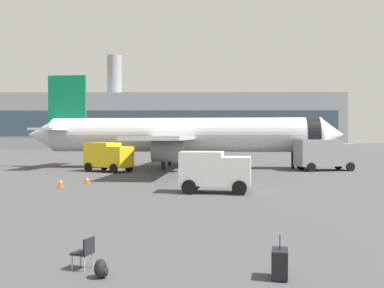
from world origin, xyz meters
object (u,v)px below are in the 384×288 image
object	(u,v)px
airplane_at_gate	(182,135)
service_truck	(108,156)
cargo_van	(214,170)
gate_chair	(85,251)
fuel_truck	(325,153)
safety_cone_near	(56,164)
rolling_suitcase	(280,263)
safety_cone_mid	(60,183)
traveller_backpack	(101,269)
safety_cone_far	(87,180)

from	to	relation	value
airplane_at_gate	service_truck	size ratio (longest dim) A/B	6.81
cargo_van	service_truck	bearing A→B (deg)	122.07
airplane_at_gate	cargo_van	distance (m)	21.75
gate_chair	fuel_truck	bearing A→B (deg)	64.45
service_truck	safety_cone_near	world-z (taller)	service_truck
fuel_truck	gate_chair	world-z (taller)	fuel_truck
airplane_at_gate	gate_chair	distance (m)	37.47
fuel_truck	cargo_van	xyz separation A→B (m)	(-11.99, -17.70, -0.32)
rolling_suitcase	service_truck	bearing A→B (deg)	108.83
fuel_truck	safety_cone_mid	world-z (taller)	fuel_truck
fuel_truck	rolling_suitcase	distance (m)	35.99
airplane_at_gate	safety_cone_near	distance (m)	15.34
gate_chair	airplane_at_gate	bearing A→B (deg)	88.18
fuel_truck	safety_cone_mid	size ratio (longest dim) A/B	9.04
traveller_backpack	airplane_at_gate	bearing A→B (deg)	89.11
rolling_suitcase	gate_chair	distance (m)	5.16
rolling_suitcase	gate_chair	bearing A→B (deg)	172.33
airplane_at_gate	safety_cone_mid	size ratio (longest dim) A/B	51.05
safety_cone_near	gate_chair	world-z (taller)	gate_chair
airplane_at_gate	traveller_backpack	world-z (taller)	airplane_at_gate
airplane_at_gate	rolling_suitcase	world-z (taller)	airplane_at_gate
gate_chair	traveller_backpack	bearing A→B (deg)	-49.72
cargo_van	safety_cone_mid	xyz separation A→B (m)	(-10.60, 2.61, -1.10)
airplane_at_gate	gate_chair	world-z (taller)	airplane_at_gate
traveller_backpack	gate_chair	xyz separation A→B (m)	(-0.60, 0.71, 0.27)
airplane_at_gate	rolling_suitcase	distance (m)	38.35
service_truck	airplane_at_gate	bearing A→B (deg)	36.53
cargo_van	rolling_suitcase	bearing A→B (deg)	-86.36
safety_cone_near	safety_cone_far	size ratio (longest dim) A/B	1.01
safety_cone_mid	safety_cone_far	xyz separation A→B (m)	(1.22, 2.49, -0.05)
airplane_at_gate	safety_cone_near	world-z (taller)	airplane_at_gate
safety_cone_mid	rolling_suitcase	size ratio (longest dim) A/B	0.64
safety_cone_near	safety_cone_mid	distance (m)	21.84
gate_chair	service_truck	bearing A→B (deg)	100.68
fuel_truck	cargo_van	distance (m)	21.38
airplane_at_gate	service_truck	world-z (taller)	airplane_at_gate
rolling_suitcase	safety_cone_far	bearing A→B (deg)	115.73
safety_cone_far	gate_chair	world-z (taller)	gate_chair
airplane_at_gate	safety_cone_near	xyz separation A→B (m)	(-14.86, 1.80, -3.36)
rolling_suitcase	airplane_at_gate	bearing A→B (deg)	95.89
rolling_suitcase	safety_cone_near	bearing A→B (deg)	115.26
cargo_van	gate_chair	world-z (taller)	cargo_van
service_truck	safety_cone_mid	xyz separation A→B (m)	(-0.51, -13.49, -1.26)
safety_cone_near	safety_cone_far	world-z (taller)	safety_cone_near
cargo_van	safety_cone_far	size ratio (longest dim) A/B	7.62
cargo_van	traveller_backpack	xyz separation A→B (m)	(-3.46, -16.58, -1.22)
cargo_van	gate_chair	xyz separation A→B (m)	(-4.06, -15.87, -0.95)
airplane_at_gate	gate_chair	xyz separation A→B (m)	(-1.19, -37.32, -3.16)
traveller_backpack	safety_cone_mid	bearing A→B (deg)	110.42
safety_cone_near	traveller_backpack	size ratio (longest dim) A/B	1.27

